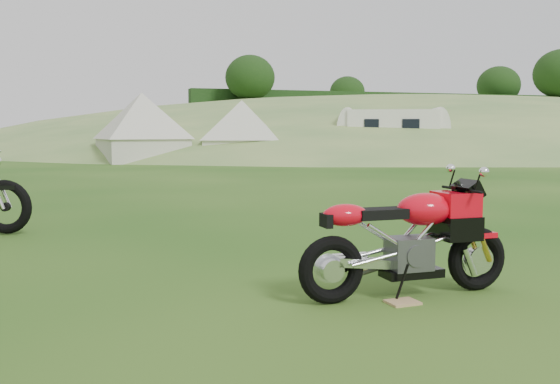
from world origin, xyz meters
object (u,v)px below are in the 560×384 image
object	(u,v)px
sport_motorcycle	(407,232)
tent_left	(142,128)
plywood_board	(403,302)
caravan	(392,135)
tent_mid	(242,130)

from	to	relation	value
sport_motorcycle	tent_left	bearing A→B (deg)	89.42
tent_left	sport_motorcycle	bearing A→B (deg)	-99.16
plywood_board	tent_left	distance (m)	21.98
sport_motorcycle	tent_left	size ratio (longest dim) A/B	0.54
tent_left	caravan	size ratio (longest dim) A/B	0.67
tent_left	tent_mid	size ratio (longest dim) A/B	1.06
tent_left	caravan	world-z (taller)	tent_left
sport_motorcycle	tent_mid	bearing A→B (deg)	78.59
tent_mid	sport_motorcycle	bearing A→B (deg)	-82.78
tent_left	caravan	bearing A→B (deg)	-18.75
sport_motorcycle	tent_left	xyz separation A→B (m)	(0.07, 21.77, 0.86)
sport_motorcycle	caravan	xyz separation A→B (m)	(10.49, 19.97, 0.59)
sport_motorcycle	caravan	size ratio (longest dim) A/B	0.36
caravan	tent_left	bearing A→B (deg)	-165.65
plywood_board	caravan	distance (m)	22.79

